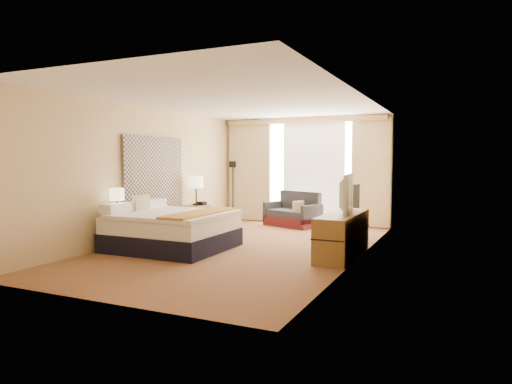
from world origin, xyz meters
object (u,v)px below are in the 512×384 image
at_px(loveseat, 294,215).
at_px(television, 341,194).
at_px(lamp_left, 117,195).
at_px(lamp_right, 196,183).
at_px(nightstand_left, 120,233).
at_px(media_dresser, 343,235).
at_px(floor_lamp, 233,178).
at_px(desk_chair, 348,213).
at_px(bed, 172,230).
at_px(nightstand_right, 196,217).

distance_m(loveseat, television, 3.43).
relative_size(lamp_left, television, 0.48).
bearing_deg(loveseat, lamp_right, -118.59).
relative_size(nightstand_left, media_dresser, 0.31).
distance_m(media_dresser, television, 0.67).
xyz_separation_m(loveseat, lamp_right, (-1.79, -1.46, 0.79)).
relative_size(nightstand_left, floor_lamp, 0.36).
height_order(loveseat, lamp_right, lamp_right).
distance_m(lamp_right, television, 3.87).
bearing_deg(desk_chair, media_dresser, -61.36).
distance_m(loveseat, floor_lamp, 2.06).
distance_m(media_dresser, bed, 2.96).
xyz_separation_m(nightstand_left, desk_chair, (3.29, 3.13, 0.20)).
relative_size(media_dresser, lamp_right, 2.74).
relative_size(nightstand_right, loveseat, 0.37).
distance_m(media_dresser, loveseat, 3.45).
xyz_separation_m(bed, lamp_left, (-0.80, -0.47, 0.62)).
height_order(desk_chair, lamp_left, lamp_left).
bearing_deg(bed, nightstand_left, -153.71).
xyz_separation_m(nightstand_right, lamp_right, (0.02, -0.02, 0.78)).
xyz_separation_m(floor_lamp, desk_chair, (3.32, -1.22, -0.61)).
height_order(nightstand_right, floor_lamp, floor_lamp).
height_order(bed, television, television).
bearing_deg(desk_chair, nightstand_left, -118.86).
relative_size(loveseat, floor_lamp, 0.96).
distance_m(nightstand_right, floor_lamp, 2.02).
bearing_deg(lamp_left, bed, 30.35).
xyz_separation_m(nightstand_left, lamp_left, (0.01, -0.07, 0.68)).
distance_m(nightstand_right, lamp_right, 0.78).
xyz_separation_m(loveseat, lamp_left, (-1.80, -4.00, 0.69)).
xyz_separation_m(nightstand_left, lamp_right, (0.02, 2.48, 0.78)).
height_order(media_dresser, desk_chair, desk_chair).
bearing_deg(loveseat, floor_lamp, -170.51).
bearing_deg(lamp_right, nightstand_right, 131.26).
bearing_deg(nightstand_left, bed, 26.29).
height_order(floor_lamp, lamp_right, floor_lamp).
relative_size(nightstand_left, bed, 0.29).
bearing_deg(nightstand_left, nightstand_right, 90.00).
bearing_deg(lamp_right, television, -20.33).
xyz_separation_m(bed, loveseat, (1.00, 3.53, -0.07)).
distance_m(loveseat, lamp_right, 2.44).
xyz_separation_m(nightstand_right, lamp_left, (0.01, -2.57, 0.68)).
bearing_deg(nightstand_left, floor_lamp, 90.40).
bearing_deg(television, bed, 96.70).
bearing_deg(nightstand_left, media_dresser, 15.84).
distance_m(nightstand_right, desk_chair, 3.36).
bearing_deg(nightstand_left, lamp_right, 89.51).
xyz_separation_m(nightstand_left, television, (3.65, 1.13, 0.74)).
bearing_deg(nightstand_right, lamp_right, -48.74).
relative_size(media_dresser, floor_lamp, 1.17).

